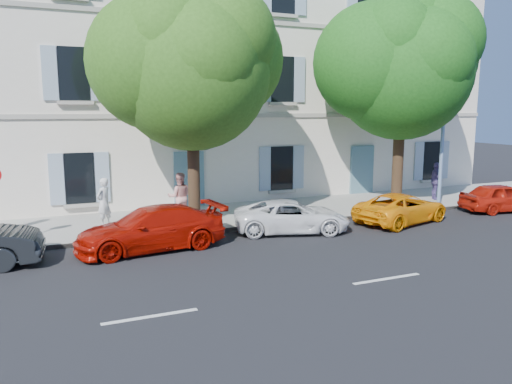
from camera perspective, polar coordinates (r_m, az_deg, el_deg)
name	(u,v)px	position (r m, az deg, el deg)	size (l,w,h in m)	color
ground	(310,241)	(16.48, 6.18, -5.62)	(90.00, 90.00, 0.00)	black
sidewalk	(257,213)	(20.35, 0.07, -2.46)	(36.00, 4.50, 0.15)	#A09E96
kerb	(280,224)	(18.42, 2.72, -3.71)	(36.00, 0.16, 0.16)	#9E998E
building	(211,74)	(25.37, -5.17, 13.30)	(28.00, 7.00, 12.00)	silver
car_red_coupe	(151,229)	(15.61, -11.92, -4.11)	(1.85, 4.56, 1.32)	#A20F04
car_white_coupe	(292,216)	(17.51, 4.12, -2.81)	(1.86, 4.03, 1.12)	white
car_yellow_supercar	(402,208)	(19.73, 16.30, -1.77)	(1.87, 4.06, 1.13)	#FF980A
car_red_hatchback	(502,197)	(23.40, 26.30, -0.56)	(1.43, 3.55, 1.21)	#AF190A
tree_left	(192,72)	(17.49, -7.37, 13.47)	(5.38, 5.38, 8.34)	#3A2819
tree_right	(402,71)	(22.26, 16.35, 13.09)	(5.75, 5.75, 8.86)	#3A2819
street_lamp	(447,106)	(22.61, 20.99, 9.18)	(0.25, 1.60, 7.52)	#7293BF
pedestrian_a	(104,202)	(18.41, -17.01, -1.14)	(0.63, 0.42, 1.74)	silver
pedestrian_b	(180,197)	(18.73, -8.74, -0.55)	(0.88, 0.69, 1.81)	#D48D87
pedestrian_c	(436,181)	(24.37, 19.87, 1.18)	(1.01, 0.42, 1.72)	#574985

